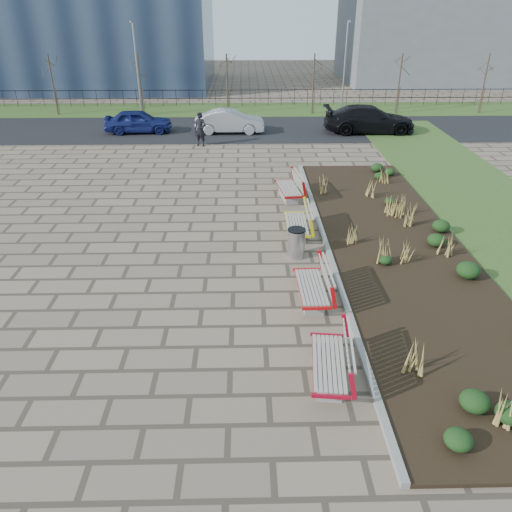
{
  "coord_description": "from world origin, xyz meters",
  "views": [
    {
      "loc": [
        1.23,
        -9.68,
        7.56
      ],
      "look_at": [
        1.5,
        3.0,
        0.9
      ],
      "focal_mm": 35.0,
      "sensor_mm": 36.0,
      "label": 1
    }
  ],
  "objects_px": {
    "litter_bin": "(296,243)",
    "bench_a": "(329,360)",
    "bench_b": "(311,285)",
    "bench_d": "(289,187)",
    "pedestrian": "(200,129)",
    "bench_c": "(297,222)",
    "car_blue": "(138,121)",
    "car_silver": "(230,121)",
    "car_black": "(369,119)",
    "lamp_east": "(344,70)",
    "lamp_west": "(137,70)"
  },
  "relations": [
    {
      "from": "car_silver",
      "to": "pedestrian",
      "type": "bearing_deg",
      "value": 152.25
    },
    {
      "from": "bench_a",
      "to": "car_blue",
      "type": "bearing_deg",
      "value": 116.44
    },
    {
      "from": "bench_d",
      "to": "lamp_east",
      "type": "relative_size",
      "value": 0.35
    },
    {
      "from": "bench_c",
      "to": "car_blue",
      "type": "bearing_deg",
      "value": 119.67
    },
    {
      "from": "bench_a",
      "to": "bench_c",
      "type": "distance_m",
      "value": 7.46
    },
    {
      "from": "bench_d",
      "to": "car_blue",
      "type": "bearing_deg",
      "value": 118.31
    },
    {
      "from": "bench_c",
      "to": "bench_d",
      "type": "relative_size",
      "value": 1.0
    },
    {
      "from": "lamp_west",
      "to": "bench_d",
      "type": "bearing_deg",
      "value": -60.78
    },
    {
      "from": "bench_a",
      "to": "bench_b",
      "type": "height_order",
      "value": "same"
    },
    {
      "from": "car_blue",
      "to": "car_silver",
      "type": "xyz_separation_m",
      "value": [
        5.61,
        -0.17,
        -0.0
      ]
    },
    {
      "from": "bench_d",
      "to": "car_blue",
      "type": "relative_size",
      "value": 0.52
    },
    {
      "from": "lamp_east",
      "to": "pedestrian",
      "type": "bearing_deg",
      "value": -139.86
    },
    {
      "from": "bench_b",
      "to": "bench_d",
      "type": "bearing_deg",
      "value": 88.55
    },
    {
      "from": "bench_a",
      "to": "pedestrian",
      "type": "xyz_separation_m",
      "value": [
        -4.28,
        19.35,
        0.43
      ]
    },
    {
      "from": "car_silver",
      "to": "lamp_east",
      "type": "relative_size",
      "value": 0.7
    },
    {
      "from": "litter_bin",
      "to": "car_silver",
      "type": "relative_size",
      "value": 0.23
    },
    {
      "from": "bench_b",
      "to": "car_blue",
      "type": "distance_m",
      "value": 20.98
    },
    {
      "from": "bench_c",
      "to": "lamp_east",
      "type": "height_order",
      "value": "lamp_east"
    },
    {
      "from": "lamp_west",
      "to": "lamp_east",
      "type": "xyz_separation_m",
      "value": [
        14.0,
        0.0,
        0.0
      ]
    },
    {
      "from": "bench_c",
      "to": "car_silver",
      "type": "height_order",
      "value": "car_silver"
    },
    {
      "from": "lamp_east",
      "to": "bench_a",
      "type": "bearing_deg",
      "value": -100.43
    },
    {
      "from": "car_blue",
      "to": "car_black",
      "type": "relative_size",
      "value": 0.73
    },
    {
      "from": "car_blue",
      "to": "lamp_west",
      "type": "relative_size",
      "value": 0.67
    },
    {
      "from": "bench_a",
      "to": "car_black",
      "type": "bearing_deg",
      "value": 81.43
    },
    {
      "from": "lamp_east",
      "to": "litter_bin",
      "type": "bearing_deg",
      "value": -103.62
    },
    {
      "from": "car_black",
      "to": "bench_b",
      "type": "bearing_deg",
      "value": 163.59
    },
    {
      "from": "pedestrian",
      "to": "lamp_west",
      "type": "height_order",
      "value": "lamp_west"
    },
    {
      "from": "litter_bin",
      "to": "car_silver",
      "type": "height_order",
      "value": "car_silver"
    },
    {
      "from": "car_blue",
      "to": "bench_b",
      "type": "bearing_deg",
      "value": -160.3
    },
    {
      "from": "car_silver",
      "to": "bench_c",
      "type": "bearing_deg",
      "value": -169.19
    },
    {
      "from": "bench_c",
      "to": "car_silver",
      "type": "bearing_deg",
      "value": 100.99
    },
    {
      "from": "pedestrian",
      "to": "lamp_east",
      "type": "relative_size",
      "value": 0.31
    },
    {
      "from": "bench_d",
      "to": "pedestrian",
      "type": "height_order",
      "value": "pedestrian"
    },
    {
      "from": "bench_c",
      "to": "litter_bin",
      "type": "xyz_separation_m",
      "value": [
        -0.17,
        -1.64,
        -0.02
      ]
    },
    {
      "from": "car_silver",
      "to": "car_blue",
      "type": "bearing_deg",
      "value": 88.77
    },
    {
      "from": "bench_c",
      "to": "car_black",
      "type": "relative_size",
      "value": 0.38
    },
    {
      "from": "bench_c",
      "to": "car_blue",
      "type": "relative_size",
      "value": 0.52
    },
    {
      "from": "bench_c",
      "to": "lamp_west",
      "type": "relative_size",
      "value": 0.35
    },
    {
      "from": "bench_c",
      "to": "lamp_west",
      "type": "distance_m",
      "value": 21.81
    },
    {
      "from": "bench_a",
      "to": "pedestrian",
      "type": "distance_m",
      "value": 19.82
    },
    {
      "from": "litter_bin",
      "to": "bench_a",
      "type": "bearing_deg",
      "value": -88.32
    },
    {
      "from": "pedestrian",
      "to": "car_blue",
      "type": "distance_m",
      "value": 5.09
    },
    {
      "from": "bench_b",
      "to": "litter_bin",
      "type": "bearing_deg",
      "value": 92.25
    },
    {
      "from": "bench_a",
      "to": "bench_c",
      "type": "height_order",
      "value": "same"
    },
    {
      "from": "bench_b",
      "to": "car_blue",
      "type": "relative_size",
      "value": 0.52
    },
    {
      "from": "pedestrian",
      "to": "car_black",
      "type": "height_order",
      "value": "pedestrian"
    },
    {
      "from": "bench_d",
      "to": "litter_bin",
      "type": "bearing_deg",
      "value": -99.72
    },
    {
      "from": "car_black",
      "to": "pedestrian",
      "type": "bearing_deg",
      "value": 106.39
    },
    {
      "from": "pedestrian",
      "to": "car_blue",
      "type": "height_order",
      "value": "pedestrian"
    },
    {
      "from": "bench_a",
      "to": "bench_d",
      "type": "bearing_deg",
      "value": 96.12
    }
  ]
}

